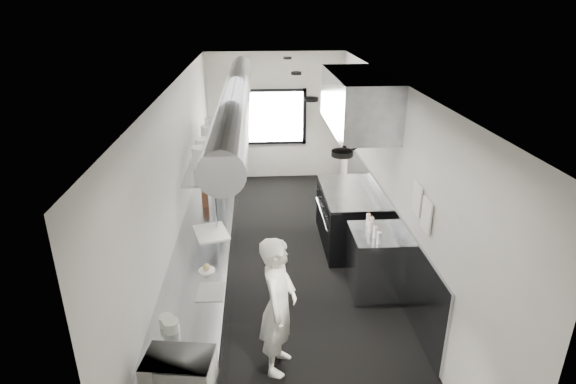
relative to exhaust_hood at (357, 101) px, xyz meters
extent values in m
cube|color=black|center=(-1.10, -0.70, -2.39)|extent=(3.00, 8.00, 0.01)
cube|color=silver|center=(-1.10, -0.70, 0.41)|extent=(3.00, 8.00, 0.01)
cube|color=silver|center=(-1.10, 3.30, -0.99)|extent=(3.00, 0.02, 2.80)
cube|color=silver|center=(-2.60, -0.70, -0.99)|extent=(0.02, 8.00, 2.80)
cube|color=silver|center=(0.40, -0.70, -0.99)|extent=(0.02, 8.00, 2.80)
cube|color=gray|center=(0.38, -0.40, -1.84)|extent=(0.03, 5.50, 1.10)
cylinder|color=gray|center=(-1.80, -0.30, 0.16)|extent=(0.40, 6.40, 0.40)
cube|color=white|center=(-1.10, 3.26, -0.99)|extent=(1.20, 0.03, 1.10)
cube|color=black|center=(-1.10, 3.28, -0.42)|extent=(1.36, 0.03, 0.08)
cube|color=black|center=(-1.10, 3.28, -1.57)|extent=(1.36, 0.03, 0.08)
cube|color=black|center=(-1.74, 3.28, -0.99)|extent=(0.08, 0.03, 1.25)
cube|color=black|center=(-0.46, 3.28, -0.99)|extent=(0.08, 0.03, 1.25)
cube|color=gray|center=(0.00, 0.00, 0.01)|extent=(0.80, 2.20, 0.80)
cube|color=gray|center=(-0.38, 0.00, -0.38)|extent=(0.05, 2.20, 0.05)
cube|color=black|center=(-0.08, 0.00, -0.33)|extent=(0.50, 2.10, 0.28)
cube|color=gray|center=(-2.25, -1.20, -1.94)|extent=(0.70, 6.00, 0.90)
cube|color=gray|center=(-2.30, 0.30, -0.84)|extent=(0.45, 3.00, 0.04)
cylinder|color=gray|center=(-2.10, -1.10, -1.17)|extent=(0.04, 0.04, 0.66)
cylinder|color=gray|center=(-2.10, 0.30, -1.17)|extent=(0.04, 0.04, 0.66)
cylinder|color=gray|center=(-2.10, 1.70, -1.17)|extent=(0.04, 0.04, 0.66)
cube|color=black|center=(-0.05, 0.00, -1.94)|extent=(0.85, 1.60, 0.90)
cube|color=gray|center=(-0.05, 0.00, -1.47)|extent=(0.85, 1.60, 0.04)
cube|color=gray|center=(-0.46, 0.00, -1.94)|extent=(0.03, 1.55, 0.80)
cylinder|color=gray|center=(-0.49, 0.00, -1.84)|extent=(0.03, 1.30, 0.03)
cube|color=gray|center=(0.05, -1.40, -1.94)|extent=(0.65, 0.80, 0.90)
cube|color=gray|center=(-2.25, 2.50, -1.94)|extent=(0.70, 1.20, 0.90)
cube|color=white|center=(0.37, -1.90, -0.79)|extent=(0.02, 0.28, 0.38)
cube|color=white|center=(0.37, -2.25, -0.84)|extent=(0.02, 0.28, 0.38)
imported|color=white|center=(-1.33, -2.80, -1.59)|extent=(0.52, 0.66, 1.60)
imported|color=silver|center=(-2.18, -3.97, -1.34)|extent=(0.56, 0.45, 0.30)
cylinder|color=#B6C0B1|center=(-2.37, -3.25, -1.44)|extent=(0.18, 0.18, 0.11)
cylinder|color=#B6C0B1|center=(-2.42, -3.17, -1.44)|extent=(0.16, 0.16, 0.10)
cube|color=beige|center=(-2.05, -2.64, -1.49)|extent=(0.30, 0.37, 0.01)
cylinder|color=white|center=(-2.13, -2.21, -1.48)|extent=(0.25, 0.25, 0.02)
sphere|color=tan|center=(-2.13, -2.21, -1.43)|extent=(0.08, 0.08, 0.08)
cube|color=silver|center=(-2.16, -1.25, -1.48)|extent=(0.55, 0.65, 0.02)
cube|color=#572F1E|center=(-2.33, -0.30, -1.37)|extent=(0.12, 0.22, 0.23)
cylinder|color=white|center=(-2.31, -0.51, -0.67)|extent=(0.27, 0.27, 0.31)
cylinder|color=white|center=(-2.32, -0.09, -0.66)|extent=(0.32, 0.32, 0.31)
cylinder|color=white|center=(-2.30, 0.54, -0.64)|extent=(0.25, 0.25, 0.36)
cylinder|color=white|center=(-2.30, 1.12, -0.65)|extent=(0.24, 0.24, 0.34)
cylinder|color=silver|center=(0.01, -1.70, -1.41)|extent=(0.07, 0.07, 0.17)
cylinder|color=silver|center=(0.00, -1.52, -1.41)|extent=(0.07, 0.07, 0.16)
cylinder|color=silver|center=(-0.03, -1.37, -1.41)|extent=(0.06, 0.06, 0.16)
cylinder|color=silver|center=(0.01, -1.29, -1.40)|extent=(0.07, 0.07, 0.18)
cylinder|color=silver|center=(-0.01, -1.15, -1.41)|extent=(0.06, 0.06, 0.17)
camera|label=1|loc=(-1.51, -6.92, 1.42)|focal=29.27mm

